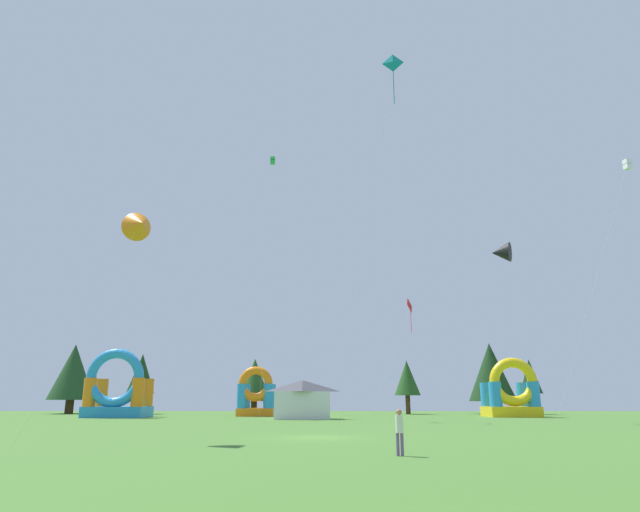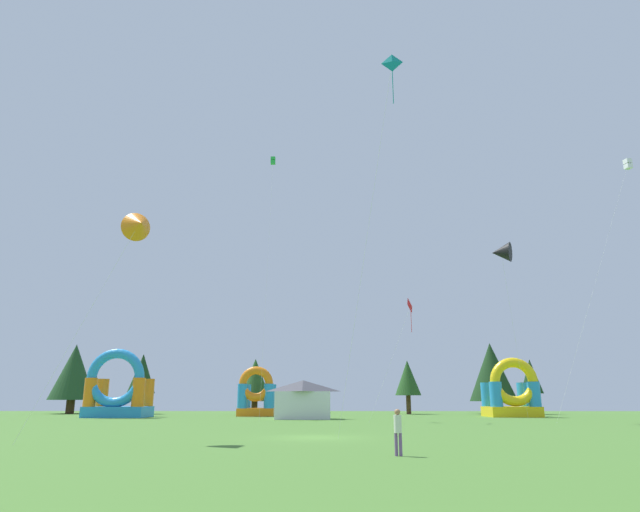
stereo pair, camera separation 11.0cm
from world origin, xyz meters
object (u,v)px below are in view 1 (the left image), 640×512
kite_green_box (273,163)px  inflatable_yellow_castle (511,396)px  kite_teal_diamond (392,69)px  person_left_edge (399,428)px  kite_red_diamond (411,307)px  kite_black_delta (501,253)px  festival_tent (303,400)px  kite_orange_delta (139,225)px  kite_white_box (627,166)px  inflatable_blue_arch (256,398)px  inflatable_red_slide (117,393)px

kite_green_box → inflatable_yellow_castle: size_ratio=4.42×
kite_teal_diamond → inflatable_yellow_castle: 44.29m
person_left_edge → kite_red_diamond: bearing=92.0°
kite_black_delta → person_left_edge: (-13.75, -29.02, -14.17)m
person_left_edge → kite_teal_diamond: bearing=91.8°
inflatable_yellow_castle → festival_tent: (-22.75, -6.52, -0.35)m
festival_tent → kite_green_box: bearing=176.4°
kite_black_delta → festival_tent: 23.77m
kite_teal_diamond → festival_tent: bearing=100.5°
inflatable_yellow_castle → kite_orange_delta: bearing=-131.0°
kite_white_box → inflatable_blue_arch: 45.90m
kite_red_diamond → inflatable_blue_arch: bearing=133.9°
kite_red_diamond → inflatable_yellow_castle: 20.35m
person_left_edge → inflatable_blue_arch: (-10.53, 44.55, 1.07)m
kite_green_box → kite_teal_diamond: bearing=-73.4°
kite_white_box → kite_green_box: bearing=169.6°
kite_red_diamond → festival_tent: kite_red_diamond is taller
kite_orange_delta → festival_tent: size_ratio=2.20×
kite_green_box → inflatable_red_slide: (-16.46, 3.95, -24.73)m
festival_tent → inflatable_blue_arch: bearing=122.3°
kite_red_diamond → inflatable_red_slide: (-29.93, 11.42, -7.46)m
inflatable_blue_arch → kite_green_box: bearing=-76.3°
inflatable_yellow_castle → kite_teal_diamond: bearing=-114.5°
kite_teal_diamond → kite_white_box: kite_white_box is taller
inflatable_blue_arch → inflatable_yellow_castle: inflatable_yellow_castle is taller
kite_green_box → inflatable_red_slide: size_ratio=3.92×
kite_green_box → kite_white_box: 35.94m
kite_teal_diamond → kite_orange_delta: size_ratio=1.65×
inflatable_blue_arch → inflatable_yellow_castle: size_ratio=0.87×
inflatable_blue_arch → kite_orange_delta: bearing=-93.1°
person_left_edge → festival_tent: (-4.85, 35.55, 0.89)m
kite_red_diamond → festival_tent: bearing=143.9°
kite_orange_delta → person_left_edge: kite_orange_delta is taller
kite_orange_delta → kite_white_box: (39.38, 22.26, 13.00)m
kite_black_delta → kite_teal_diamond: (-12.90, -24.36, 3.55)m
kite_orange_delta → festival_tent: (7.71, 28.50, -9.08)m
kite_black_delta → kite_green_box: 26.11m
kite_red_diamond → person_left_edge: size_ratio=6.46×
kite_black_delta → kite_orange_delta: 34.54m
kite_teal_diamond → kite_red_diamond: (4.22, 23.64, -8.74)m
kite_green_box → inflatable_blue_arch: 26.74m
inflatable_blue_arch → festival_tent: 10.64m
kite_white_box → festival_tent: (-31.67, 6.24, -22.08)m
inflatable_red_slide → kite_red_diamond: bearing=-20.9°
inflatable_blue_arch → kite_white_box: bearing=-22.2°
kite_red_diamond → kite_white_box: bearing=2.7°
kite_black_delta → kite_red_diamond: size_ratio=1.53×
kite_white_box → kite_red_diamond: bearing=-177.3°
inflatable_yellow_castle → festival_tent: 23.67m
kite_green_box → kite_orange_delta: 33.27m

